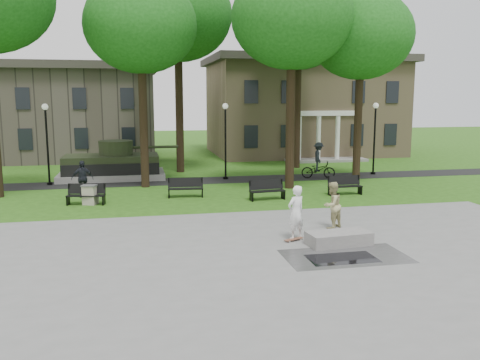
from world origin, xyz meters
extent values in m
plane|color=#254D12|center=(0.00, 0.00, 0.00)|extent=(120.00, 120.00, 0.00)
cube|color=gray|center=(0.00, -5.00, 0.01)|extent=(22.00, 16.00, 0.02)
cube|color=black|center=(0.00, 12.00, 0.01)|extent=(44.00, 2.60, 0.01)
cube|color=#9E8460|center=(10.00, 26.00, 4.00)|extent=(16.00, 11.00, 8.00)
cube|color=#38332D|center=(10.00, 26.00, 8.30)|extent=(17.00, 12.00, 0.60)
cube|color=silver|center=(10.00, 20.50, 3.80)|extent=(6.00, 0.30, 0.40)
cube|color=#4C443D|center=(-11.00, 26.50, 3.60)|extent=(15.00, 10.00, 7.20)
cylinder|color=black|center=(-4.50, 10.50, 4.00)|extent=(0.48, 0.48, 8.00)
ellipsoid|color=#154E12|center=(-4.50, 10.50, 9.00)|extent=(6.20, 6.20, 5.27)
cylinder|color=black|center=(3.50, 8.50, 4.16)|extent=(0.50, 0.50, 8.32)
ellipsoid|color=#154E12|center=(3.50, 8.50, 9.36)|extent=(6.60, 6.60, 5.61)
cylinder|color=black|center=(8.00, 9.50, 3.84)|extent=(0.46, 0.46, 7.68)
ellipsoid|color=#154E12|center=(8.00, 9.50, 8.64)|extent=(6.00, 6.00, 5.10)
cylinder|color=black|center=(-2.00, 16.00, 4.64)|extent=(0.54, 0.54, 9.28)
ellipsoid|color=#154E12|center=(-2.00, 16.00, 10.44)|extent=(7.20, 7.20, 6.12)
cylinder|color=black|center=(6.50, 16.50, 4.32)|extent=(0.50, 0.50, 8.64)
ellipsoid|color=#154E12|center=(6.50, 16.50, 9.72)|extent=(6.40, 6.40, 5.44)
cylinder|color=black|center=(-10.00, 12.30, 2.20)|extent=(0.12, 0.12, 4.40)
sphere|color=silver|center=(-10.00, 12.30, 4.55)|extent=(0.36, 0.36, 0.36)
cylinder|color=black|center=(-10.00, 12.30, 0.08)|extent=(0.32, 0.32, 0.16)
cylinder|color=black|center=(0.50, 12.30, 2.20)|extent=(0.12, 0.12, 4.40)
sphere|color=silver|center=(0.50, 12.30, 4.55)|extent=(0.36, 0.36, 0.36)
cylinder|color=black|center=(0.50, 12.30, 0.08)|extent=(0.32, 0.32, 0.16)
cylinder|color=black|center=(10.50, 12.30, 2.20)|extent=(0.12, 0.12, 4.40)
sphere|color=silver|center=(10.50, 12.30, 4.55)|extent=(0.36, 0.36, 0.36)
cylinder|color=black|center=(10.50, 12.30, 0.08)|extent=(0.32, 0.32, 0.16)
cube|color=gray|center=(-6.50, 14.00, 0.20)|extent=(6.50, 3.40, 0.40)
cube|color=black|center=(-6.50, 14.00, 0.95)|extent=(5.80, 2.80, 1.10)
cube|color=black|center=(-6.50, 12.65, 0.75)|extent=(5.80, 0.35, 0.70)
cube|color=black|center=(-6.50, 15.35, 0.75)|extent=(5.80, 0.35, 0.70)
cylinder|color=black|center=(-6.20, 14.00, 1.95)|extent=(2.10, 2.10, 0.90)
cylinder|color=black|center=(-3.90, 14.00, 1.95)|extent=(3.20, 0.18, 0.18)
cube|color=black|center=(1.35, -4.15, 0.02)|extent=(2.20, 1.20, 0.00)
cube|color=gray|center=(1.85, -2.67, 0.24)|extent=(2.29, 1.21, 0.45)
cube|color=brown|center=(0.46, -1.90, 0.06)|extent=(0.80, 0.49, 0.07)
imported|color=white|center=(0.59, -1.70, 1.00)|extent=(0.85, 0.73, 1.97)
imported|color=tan|center=(2.45, -0.49, 0.94)|extent=(1.12, 1.06, 1.83)
imported|color=black|center=(-7.73, 8.16, 0.94)|extent=(1.18, 0.69, 1.89)
imported|color=black|center=(6.33, 11.49, 0.55)|extent=(2.23, 1.28, 1.11)
imported|color=black|center=(6.33, 11.49, 1.37)|extent=(0.98, 1.33, 1.85)
cube|color=black|center=(-7.39, 6.08, 0.45)|extent=(1.85, 0.77, 0.05)
cube|color=black|center=(-7.39, 6.30, 0.75)|extent=(1.80, 0.48, 0.50)
cube|color=black|center=(-8.24, 6.08, 0.23)|extent=(0.14, 0.45, 0.45)
cube|color=black|center=(-6.54, 6.08, 0.23)|extent=(0.14, 0.45, 0.45)
cube|color=black|center=(-2.54, 6.95, 0.45)|extent=(1.83, 0.61, 0.05)
cube|color=black|center=(-2.54, 7.17, 0.75)|extent=(1.81, 0.31, 0.50)
cube|color=black|center=(-3.39, 6.95, 0.23)|extent=(0.10, 0.45, 0.45)
cube|color=black|center=(-1.69, 6.95, 0.23)|extent=(0.10, 0.45, 0.45)
cube|color=black|center=(1.41, 5.44, 0.45)|extent=(1.84, 0.64, 0.05)
cube|color=black|center=(1.41, 5.66, 0.75)|extent=(1.81, 0.35, 0.50)
cube|color=black|center=(0.56, 5.44, 0.23)|extent=(0.11, 0.45, 0.45)
cube|color=black|center=(2.26, 5.44, 0.23)|extent=(0.11, 0.45, 0.45)
cube|color=black|center=(5.77, 5.93, 0.45)|extent=(1.81, 0.47, 0.05)
cube|color=black|center=(5.77, 6.15, 0.75)|extent=(1.80, 0.17, 0.50)
cube|color=black|center=(4.92, 5.93, 0.23)|extent=(0.07, 0.45, 0.45)
cube|color=black|center=(6.62, 5.93, 0.23)|extent=(0.07, 0.45, 0.45)
cube|color=#9F9983|center=(-7.20, 6.17, 0.45)|extent=(0.76, 0.76, 0.90)
cube|color=#4C4C4C|center=(-7.20, 6.17, 0.93)|extent=(0.84, 0.84, 0.06)
camera|label=1|loc=(-4.98, -18.72, 5.10)|focal=38.00mm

